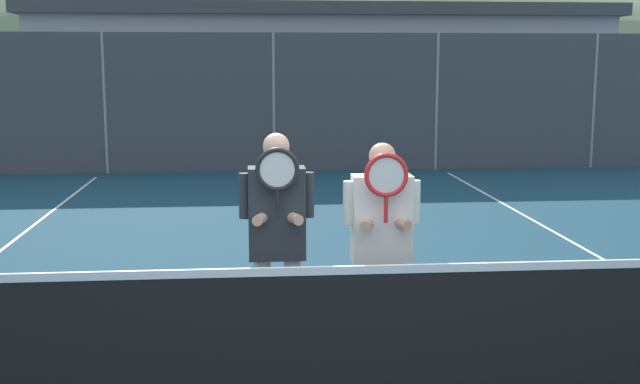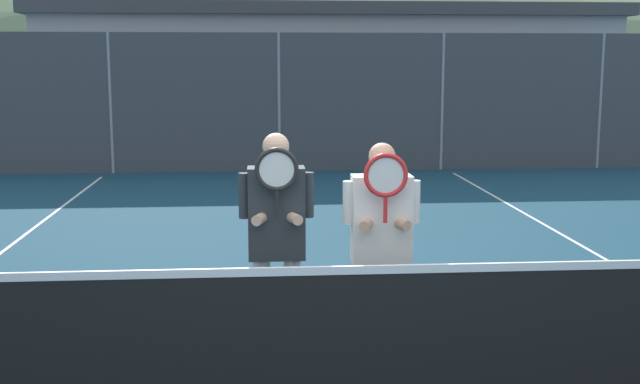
% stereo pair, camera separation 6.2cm
% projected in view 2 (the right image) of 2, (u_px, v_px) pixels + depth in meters
% --- Properties ---
extents(hill_distant, '(97.43, 54.13, 18.95)m').
position_uv_depth(hill_distant, '(262.00, 88.00, 67.64)').
color(hill_distant, '#5B7551').
rests_on(hill_distant, ground_plane).
extents(clubhouse_building, '(17.40, 5.50, 3.93)m').
position_uv_depth(clubhouse_building, '(327.00, 71.00, 25.10)').
color(clubhouse_building, '#9EA3A8').
rests_on(clubhouse_building, ground_plane).
extents(fence_back, '(20.71, 0.06, 2.87)m').
position_uv_depth(fence_back, '(279.00, 103.00, 16.61)').
color(fence_back, gray).
rests_on(fence_back, ground_plane).
extents(tennis_net, '(9.61, 0.09, 1.06)m').
position_uv_depth(tennis_net, '(331.00, 333.00, 5.35)').
color(tennis_net, gray).
rests_on(tennis_net, ground_plane).
extents(court_line_right_sideline, '(0.05, 16.00, 0.01)m').
position_uv_depth(court_line_right_sideline, '(634.00, 275.00, 8.66)').
color(court_line_right_sideline, white).
rests_on(court_line_right_sideline, ground_plane).
extents(player_leftmost, '(0.55, 0.34, 1.78)m').
position_uv_depth(player_leftmost, '(277.00, 234.00, 5.87)').
color(player_leftmost, white).
rests_on(player_leftmost, ground_plane).
extents(player_center_left, '(0.57, 0.34, 1.70)m').
position_uv_depth(player_center_left, '(381.00, 237.00, 5.91)').
color(player_center_left, white).
rests_on(player_center_left, ground_plane).
extents(car_left_of_center, '(4.14, 1.92, 1.84)m').
position_uv_depth(car_left_of_center, '(197.00, 118.00, 19.18)').
color(car_left_of_center, slate).
rests_on(car_left_of_center, ground_plane).
extents(car_center, '(4.75, 2.03, 1.84)m').
position_uv_depth(car_center, '(407.00, 117.00, 19.61)').
color(car_center, black).
rests_on(car_center, ground_plane).
extents(car_right_of_center, '(4.33, 1.93, 1.76)m').
position_uv_depth(car_right_of_center, '(617.00, 118.00, 19.78)').
color(car_right_of_center, slate).
rests_on(car_right_of_center, ground_plane).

